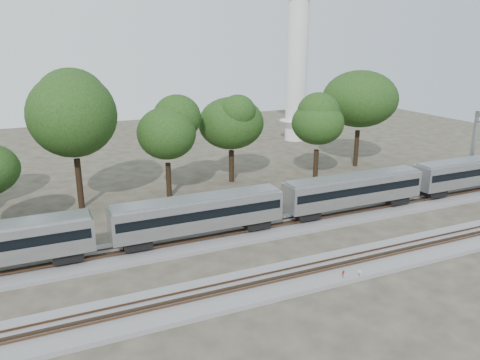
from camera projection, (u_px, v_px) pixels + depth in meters
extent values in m
plane|color=#383328|center=(237.00, 266.00, 40.41)|extent=(160.00, 160.00, 0.00)
cube|color=slate|center=(212.00, 238.00, 45.60)|extent=(160.00, 5.00, 0.40)
cube|color=brown|center=(215.00, 237.00, 44.84)|extent=(160.00, 0.08, 0.15)
cube|color=brown|center=(209.00, 231.00, 46.09)|extent=(160.00, 0.08, 0.15)
cube|color=slate|center=(257.00, 286.00, 36.85)|extent=(160.00, 5.00, 0.40)
cube|color=brown|center=(261.00, 285.00, 36.09)|extent=(160.00, 0.08, 0.15)
cube|color=brown|center=(253.00, 276.00, 37.35)|extent=(160.00, 0.08, 0.15)
cube|color=black|center=(67.00, 254.00, 40.16)|extent=(2.48, 2.10, 0.86)
cube|color=silver|center=(199.00, 213.00, 44.27)|extent=(16.58, 2.86, 2.86)
cube|color=black|center=(199.00, 210.00, 44.19)|extent=(16.01, 2.91, 0.86)
cube|color=gray|center=(198.00, 199.00, 43.85)|extent=(16.20, 2.29, 0.33)
cube|color=black|center=(137.00, 242.00, 42.47)|extent=(2.48, 2.10, 0.86)
cube|color=black|center=(255.00, 222.00, 47.15)|extent=(2.48, 2.10, 0.86)
cube|color=silver|center=(354.00, 189.00, 51.27)|extent=(16.58, 2.86, 2.86)
cube|color=black|center=(354.00, 187.00, 51.18)|extent=(16.01, 2.91, 0.86)
cube|color=gray|center=(354.00, 177.00, 50.84)|extent=(16.20, 2.29, 0.33)
cube|color=black|center=(306.00, 213.00, 49.47)|extent=(2.48, 2.10, 0.86)
cube|color=black|center=(395.00, 198.00, 54.14)|extent=(2.48, 2.10, 0.86)
cube|color=silver|center=(471.00, 171.00, 58.26)|extent=(16.58, 2.86, 2.86)
cube|color=black|center=(472.00, 169.00, 58.18)|extent=(16.01, 2.91, 0.86)
cube|color=gray|center=(473.00, 160.00, 57.83)|extent=(16.20, 2.29, 0.33)
cube|color=black|center=(433.00, 192.00, 56.46)|extent=(2.48, 2.10, 0.86)
cylinder|color=#512D19|center=(343.00, 277.00, 37.70)|extent=(0.06, 0.06, 0.90)
cylinder|color=#B00C0F|center=(343.00, 272.00, 37.58)|extent=(0.31, 0.13, 0.32)
cylinder|color=#512D19|center=(359.00, 276.00, 37.93)|extent=(0.06, 0.06, 0.83)
cylinder|color=silver|center=(359.00, 272.00, 37.82)|extent=(0.29, 0.06, 0.29)
cube|color=#512D19|center=(354.00, 274.00, 38.80)|extent=(0.56, 0.42, 0.30)
cylinder|color=silver|center=(297.00, 69.00, 87.14)|extent=(3.83, 3.83, 26.83)
cone|color=silver|center=(295.00, 130.00, 90.47)|extent=(6.13, 6.13, 3.83)
cube|color=gray|center=(473.00, 148.00, 62.71)|extent=(0.38, 0.38, 9.74)
cylinder|color=black|center=(79.00, 184.00, 53.63)|extent=(0.70, 0.70, 5.85)
ellipsoid|color=black|center=(72.00, 115.00, 51.33)|extent=(11.02, 11.02, 9.37)
cylinder|color=black|center=(169.00, 180.00, 57.62)|extent=(0.70, 0.70, 4.32)
ellipsoid|color=black|center=(167.00, 133.00, 55.92)|extent=(8.15, 8.15, 6.92)
cylinder|color=black|center=(231.00, 166.00, 63.89)|extent=(0.70, 0.70, 4.36)
ellipsoid|color=black|center=(231.00, 123.00, 62.18)|extent=(8.22, 8.22, 6.99)
cylinder|color=black|center=(316.00, 165.00, 64.48)|extent=(0.70, 0.70, 4.31)
ellipsoid|color=black|center=(318.00, 123.00, 62.79)|extent=(8.13, 8.13, 6.91)
cylinder|color=black|center=(356.00, 148.00, 71.59)|extent=(0.70, 0.70, 5.55)
ellipsoid|color=black|center=(360.00, 99.00, 69.41)|extent=(10.47, 10.47, 8.90)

